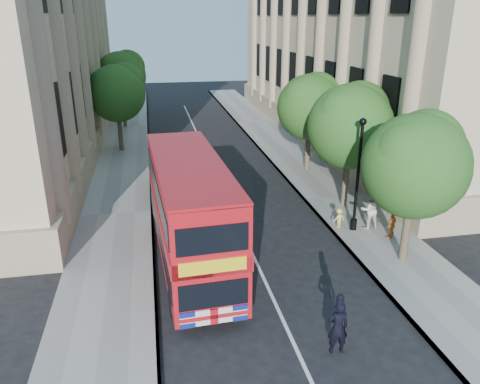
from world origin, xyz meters
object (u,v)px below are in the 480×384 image
double_decker_bus (190,211)px  woman_pedestrian (369,209)px  box_van (170,169)px  lamp_post (358,180)px  police_constable (338,327)px

double_decker_bus → woman_pedestrian: size_ratio=5.05×
box_van → woman_pedestrian: size_ratio=2.68×
lamp_post → woman_pedestrian: 1.64m
double_decker_bus → box_van: double_decker_bus is taller
double_decker_bus → box_van: 8.52m
box_van → police_constable: bearing=-74.0°
lamp_post → box_van: 10.49m
box_van → woman_pedestrian: bearing=-37.7°
lamp_post → woman_pedestrian: bearing=1.9°
double_decker_bus → box_van: (-0.36, 8.46, -0.97)m
woman_pedestrian → police_constable: bearing=57.1°
lamp_post → box_van: size_ratio=1.05×
double_decker_bus → police_constable: bearing=-61.5°
lamp_post → woman_pedestrian: size_ratio=2.81×
lamp_post → woman_pedestrian: (0.73, 0.02, -1.47)m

